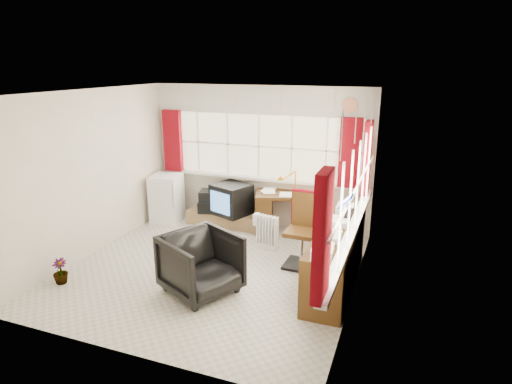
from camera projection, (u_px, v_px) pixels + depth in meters
ground at (212, 269)px, 6.18m from camera, size 4.00×4.00×0.00m
room_walls at (209, 168)px, 5.75m from camera, size 4.00×4.00×4.00m
window_back at (258, 174)px, 7.65m from camera, size 3.70×0.12×3.60m
window_right at (353, 225)px, 5.26m from camera, size 0.12×3.70×3.60m
curtains at (294, 163)px, 6.28m from camera, size 3.83×3.83×1.15m
overhead_cabinets at (300, 108)px, 6.08m from camera, size 3.98×3.98×0.48m
desk at (291, 210)px, 7.46m from camera, size 1.34×0.92×0.74m
desk_lamp at (295, 178)px, 7.19m from camera, size 0.17×0.15×0.43m
task_chair at (304, 226)px, 6.21m from camera, size 0.47×0.50×1.10m
office_chair at (201, 264)px, 5.46m from camera, size 1.16×1.15×0.79m
radiator at (267, 235)px, 6.81m from camera, size 0.39×0.22×0.55m
credenza at (336, 257)px, 5.67m from camera, size 0.50×2.00×0.85m
file_tray at (353, 217)px, 5.94m from camera, size 0.30×0.37×0.12m
tv_bench at (226, 218)px, 7.87m from camera, size 1.40×0.50×0.25m
crt_tv at (231, 199)px, 7.63m from camera, size 0.76×0.73×0.55m
hifi_stack at (214, 201)px, 7.77m from camera, size 0.63×0.49×0.40m
mini_fridge at (167, 198)px, 7.97m from camera, size 0.59×0.59×0.88m
spray_bottle_a at (232, 218)px, 7.84m from camera, size 0.14×0.14×0.27m
spray_bottle_b at (236, 225)px, 7.63m from camera, size 0.10×0.10×0.17m
flower_vase at (60, 271)px, 5.75m from camera, size 0.25×0.25×0.35m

